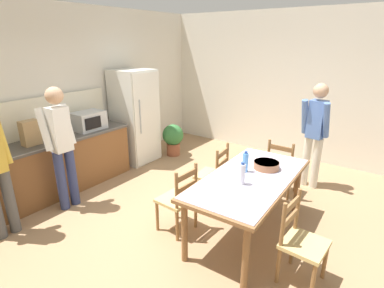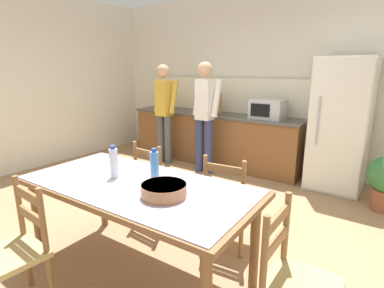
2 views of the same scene
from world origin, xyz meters
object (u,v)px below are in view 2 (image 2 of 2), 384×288
(person_at_sink, at_px, (164,109))
(person_at_counter, at_px, (205,112))
(chair_side_near_left, at_px, (15,252))
(paper_bag, at_px, (214,103))
(bottle_near_centre, at_px, (114,163))
(chair_head_end, at_px, (295,283))
(chair_side_far_left, at_px, (157,183))
(refrigerator, at_px, (340,125))
(microwave, at_px, (268,109))
(serving_bowl, at_px, (164,189))
(chair_side_far_right, at_px, (229,203))
(dining_table, at_px, (137,193))
(bottle_off_centre, at_px, (155,166))

(person_at_sink, relative_size, person_at_counter, 0.98)
(person_at_counter, bearing_deg, chair_side_near_left, -170.65)
(paper_bag, distance_m, chair_side_near_left, 3.80)
(bottle_near_centre, height_order, person_at_sink, person_at_sink)
(paper_bag, bearing_deg, chair_head_end, -51.23)
(chair_side_near_left, bearing_deg, chair_side_far_left, 95.45)
(refrigerator, height_order, person_at_sink, refrigerator)
(microwave, bearing_deg, serving_bowl, -81.78)
(chair_side_far_right, bearing_deg, paper_bag, -61.98)
(paper_bag, bearing_deg, chair_side_far_left, -74.11)
(serving_bowl, height_order, person_at_counter, person_at_counter)
(dining_table, xyz_separation_m, bottle_off_centre, (0.09, 0.12, 0.21))
(microwave, distance_m, bottle_off_centre, 2.83)
(refrigerator, bearing_deg, bottle_near_centre, -112.09)
(bottle_off_centre, xyz_separation_m, person_at_counter, (-1.02, 2.30, 0.08))
(refrigerator, relative_size, dining_table, 0.93)
(paper_bag, relative_size, person_at_counter, 0.21)
(bottle_near_centre, relative_size, chair_side_near_left, 0.30)
(refrigerator, height_order, chair_head_end, refrigerator)
(microwave, height_order, bottle_off_centre, microwave)
(refrigerator, relative_size, person_at_counter, 1.03)
(chair_head_end, bearing_deg, chair_side_near_left, 115.51)
(refrigerator, bearing_deg, person_at_sink, -170.05)
(refrigerator, distance_m, microwave, 1.05)
(serving_bowl, bearing_deg, chair_side_near_left, -136.58)
(bottle_off_centre, bearing_deg, chair_side_far_left, 131.33)
(person_at_sink, xyz_separation_m, person_at_counter, (0.86, -0.02, 0.02))
(serving_bowl, height_order, chair_side_far_right, chair_side_far_right)
(chair_side_near_left, relative_size, person_at_counter, 0.52)
(dining_table, xyz_separation_m, chair_head_end, (1.25, 0.04, -0.26))
(dining_table, relative_size, person_at_sink, 1.12)
(person_at_sink, bearing_deg, serving_bowl, -139.64)
(bottle_near_centre, distance_m, person_at_sink, 2.89)
(paper_bag, height_order, serving_bowl, paper_bag)
(refrigerator, relative_size, bottle_off_centre, 6.69)
(bottle_near_centre, bearing_deg, person_at_sink, 122.34)
(chair_side_far_left, xyz_separation_m, person_at_counter, (-0.48, 1.68, 0.54))
(person_at_counter, bearing_deg, serving_bowl, -152.96)
(refrigerator, height_order, microwave, refrigerator)
(refrigerator, xyz_separation_m, chair_side_near_left, (-1.35, -3.68, -0.46))
(microwave, xyz_separation_m, chair_side_far_left, (-0.36, -2.20, -0.60))
(person_at_sink, height_order, person_at_counter, person_at_counter)
(chair_side_near_left, distance_m, person_at_counter, 3.27)
(serving_bowl, xyz_separation_m, chair_side_far_right, (0.08, 0.82, -0.40))
(refrigerator, xyz_separation_m, chair_side_far_right, (-0.54, -2.16, -0.46))
(refrigerator, bearing_deg, chair_head_end, -84.09)
(bottle_off_centre, relative_size, chair_side_far_left, 0.30)
(refrigerator, relative_size, chair_side_near_left, 1.98)
(bottle_off_centre, bearing_deg, chair_side_far_right, 63.60)
(dining_table, bearing_deg, bottle_near_centre, -178.42)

